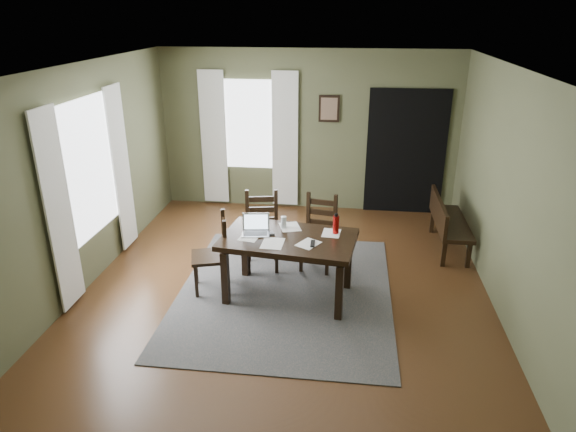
# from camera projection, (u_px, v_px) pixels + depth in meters

# --- Properties ---
(ground) EXTENTS (5.00, 6.00, 0.01)m
(ground) POSITION_uv_depth(u_px,v_px,m) (285.00, 292.00, 6.40)
(ground) COLOR #492C16
(room_shell) EXTENTS (5.02, 6.02, 2.71)m
(room_shell) POSITION_uv_depth(u_px,v_px,m) (285.00, 151.00, 5.72)
(room_shell) COLOR #515537
(room_shell) RESTS_ON ground
(rug) EXTENTS (2.60, 3.20, 0.01)m
(rug) POSITION_uv_depth(u_px,v_px,m) (285.00, 291.00, 6.40)
(rug) COLOR #434343
(rug) RESTS_ON ground
(dining_table) EXTENTS (1.66, 1.12, 0.78)m
(dining_table) POSITION_uv_depth(u_px,v_px,m) (289.00, 245.00, 6.06)
(dining_table) COLOR black
(dining_table) RESTS_ON rug
(chair_end) EXTENTS (0.54, 0.54, 0.98)m
(chair_end) POSITION_uv_depth(u_px,v_px,m) (214.00, 254.00, 6.29)
(chair_end) COLOR black
(chair_end) RESTS_ON rug
(chair_back_left) EXTENTS (0.53, 0.53, 1.03)m
(chair_back_left) POSITION_uv_depth(u_px,v_px,m) (262.00, 232.00, 6.87)
(chair_back_left) COLOR black
(chair_back_left) RESTS_ON rug
(chair_back_right) EXTENTS (0.50, 0.51, 0.99)m
(chair_back_right) POSITION_uv_depth(u_px,v_px,m) (319.00, 233.00, 6.85)
(chair_back_right) COLOR black
(chair_back_right) RESTS_ON rug
(bench) EXTENTS (0.43, 1.35, 0.76)m
(bench) POSITION_uv_depth(u_px,v_px,m) (446.00, 220.00, 7.39)
(bench) COLOR black
(bench) RESTS_ON ground
(laptop) EXTENTS (0.35, 0.30, 0.22)m
(laptop) POSITION_uv_depth(u_px,v_px,m) (256.00, 228.00, 6.12)
(laptop) COLOR #B7B7BC
(laptop) RESTS_ON dining_table
(computer_mouse) EXTENTS (0.09, 0.11, 0.03)m
(computer_mouse) POSITION_uv_depth(u_px,v_px,m) (271.00, 233.00, 6.08)
(computer_mouse) COLOR #3F3F42
(computer_mouse) RESTS_ON dining_table
(tv_remote) EXTENTS (0.05, 0.18, 0.02)m
(tv_remote) POSITION_uv_depth(u_px,v_px,m) (313.00, 244.00, 5.83)
(tv_remote) COLOR black
(tv_remote) RESTS_ON dining_table
(drinking_glass) EXTENTS (0.08, 0.08, 0.15)m
(drinking_glass) POSITION_uv_depth(u_px,v_px,m) (284.00, 222.00, 6.25)
(drinking_glass) COLOR silver
(drinking_glass) RESTS_ON dining_table
(water_bottle) EXTENTS (0.10, 0.10, 0.25)m
(water_bottle) POSITION_uv_depth(u_px,v_px,m) (336.00, 224.00, 6.08)
(water_bottle) COLOR #AE0F0D
(water_bottle) RESTS_ON dining_table
(paper_a) EXTENTS (0.26, 0.31, 0.00)m
(paper_a) POSITION_uv_depth(u_px,v_px,m) (250.00, 237.00, 6.03)
(paper_a) COLOR white
(paper_a) RESTS_ON dining_table
(paper_b) EXTENTS (0.32, 0.34, 0.00)m
(paper_b) POSITION_uv_depth(u_px,v_px,m) (308.00, 244.00, 5.85)
(paper_b) COLOR white
(paper_b) RESTS_ON dining_table
(paper_c) EXTENTS (0.31, 0.36, 0.00)m
(paper_c) POSITION_uv_depth(u_px,v_px,m) (290.00, 227.00, 6.30)
(paper_c) COLOR white
(paper_c) RESTS_ON dining_table
(paper_d) EXTENTS (0.23, 0.29, 0.00)m
(paper_d) POSITION_uv_depth(u_px,v_px,m) (331.00, 233.00, 6.13)
(paper_d) COLOR white
(paper_d) RESTS_ON dining_table
(paper_e) EXTENTS (0.25, 0.33, 0.00)m
(paper_e) POSITION_uv_depth(u_px,v_px,m) (273.00, 243.00, 5.86)
(paper_e) COLOR white
(paper_e) RESTS_ON dining_table
(window_left) EXTENTS (0.01, 1.30, 1.70)m
(window_left) POSITION_uv_depth(u_px,v_px,m) (88.00, 168.00, 6.32)
(window_left) COLOR white
(window_left) RESTS_ON ground
(window_back) EXTENTS (1.00, 0.01, 1.50)m
(window_back) POSITION_uv_depth(u_px,v_px,m) (249.00, 125.00, 8.70)
(window_back) COLOR white
(window_back) RESTS_ON ground
(curtain_left_near) EXTENTS (0.03, 0.48, 2.30)m
(curtain_left_near) POSITION_uv_depth(u_px,v_px,m) (59.00, 212.00, 5.66)
(curtain_left_near) COLOR silver
(curtain_left_near) RESTS_ON ground
(curtain_left_far) EXTENTS (0.03, 0.48, 2.30)m
(curtain_left_far) POSITION_uv_depth(u_px,v_px,m) (121.00, 169.00, 7.17)
(curtain_left_far) COLOR silver
(curtain_left_far) RESTS_ON ground
(curtain_back_left) EXTENTS (0.44, 0.03, 2.30)m
(curtain_back_left) POSITION_uv_depth(u_px,v_px,m) (214.00, 138.00, 8.84)
(curtain_back_left) COLOR silver
(curtain_back_left) RESTS_ON ground
(curtain_back_right) EXTENTS (0.44, 0.03, 2.30)m
(curtain_back_right) POSITION_uv_depth(u_px,v_px,m) (285.00, 141.00, 8.70)
(curtain_back_right) COLOR silver
(curtain_back_right) RESTS_ON ground
(framed_picture) EXTENTS (0.34, 0.03, 0.44)m
(framed_picture) POSITION_uv_depth(u_px,v_px,m) (329.00, 109.00, 8.43)
(framed_picture) COLOR black
(framed_picture) RESTS_ON ground
(doorway_back) EXTENTS (1.30, 0.03, 2.10)m
(doorway_back) POSITION_uv_depth(u_px,v_px,m) (406.00, 153.00, 8.55)
(doorway_back) COLOR black
(doorway_back) RESTS_ON ground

